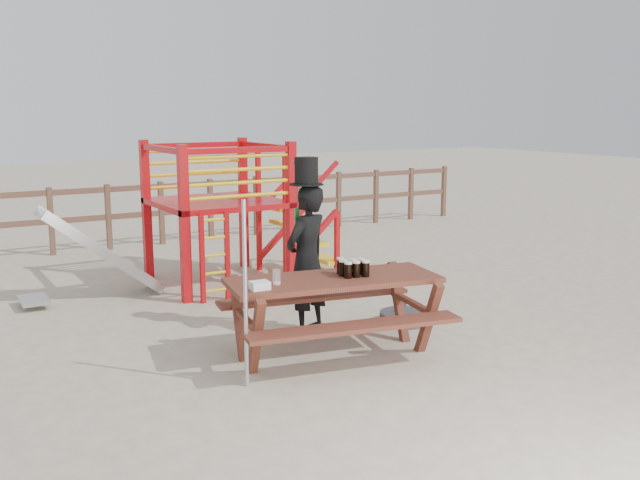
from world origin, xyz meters
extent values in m
plane|color=#BEAF93|center=(0.00, 0.00, 0.00)|extent=(60.00, 60.00, 0.00)
cube|color=brown|center=(0.00, 7.00, 1.10)|extent=(15.00, 0.06, 0.10)
cube|color=brown|center=(0.00, 7.00, 0.60)|extent=(15.00, 0.06, 0.10)
cube|color=brown|center=(-1.50, 7.00, 0.60)|extent=(0.09, 0.09, 1.20)
cube|color=brown|center=(-0.50, 7.00, 0.60)|extent=(0.09, 0.09, 1.20)
cube|color=brown|center=(0.50, 7.00, 0.60)|extent=(0.09, 0.09, 1.20)
cube|color=brown|center=(1.50, 7.00, 0.60)|extent=(0.09, 0.09, 1.20)
cube|color=brown|center=(2.50, 7.00, 0.60)|extent=(0.09, 0.09, 1.20)
cube|color=brown|center=(3.50, 7.00, 0.60)|extent=(0.09, 0.09, 1.20)
cube|color=brown|center=(4.50, 7.00, 0.60)|extent=(0.09, 0.09, 1.20)
cube|color=brown|center=(5.50, 7.00, 0.60)|extent=(0.09, 0.09, 1.20)
cube|color=brown|center=(6.50, 7.00, 0.60)|extent=(0.09, 0.09, 1.20)
cube|color=brown|center=(7.50, 7.00, 0.60)|extent=(0.09, 0.09, 1.20)
cube|color=#B60C11|center=(-0.60, 2.80, 1.05)|extent=(0.12, 0.12, 2.10)
cube|color=#B60C11|center=(1.00, 2.80, 1.05)|extent=(0.12, 0.12, 2.10)
cube|color=#B60C11|center=(-0.60, 4.40, 1.05)|extent=(0.12, 0.12, 2.10)
cube|color=#B60C11|center=(1.00, 4.40, 1.05)|extent=(0.12, 0.12, 2.10)
cube|color=#B60C11|center=(0.20, 3.60, 1.20)|extent=(1.72, 1.72, 0.08)
cube|color=#B60C11|center=(0.20, 2.80, 2.00)|extent=(1.60, 0.08, 0.08)
cube|color=#B60C11|center=(0.20, 4.40, 2.00)|extent=(1.60, 0.08, 0.08)
cube|color=#B60C11|center=(-0.60, 3.60, 2.00)|extent=(0.08, 1.60, 0.08)
cube|color=#B60C11|center=(1.00, 3.60, 2.00)|extent=(0.08, 1.60, 0.08)
cylinder|color=yellow|center=(0.20, 2.80, 1.38)|extent=(1.50, 0.05, 0.05)
cylinder|color=yellow|center=(0.20, 4.40, 1.38)|extent=(1.50, 0.05, 0.05)
cylinder|color=yellow|center=(0.20, 2.80, 1.56)|extent=(1.50, 0.05, 0.05)
cylinder|color=yellow|center=(0.20, 4.40, 1.56)|extent=(1.50, 0.05, 0.05)
cylinder|color=yellow|center=(0.20, 2.80, 1.74)|extent=(1.50, 0.05, 0.05)
cylinder|color=yellow|center=(0.20, 4.40, 1.74)|extent=(1.50, 0.05, 0.05)
cylinder|color=yellow|center=(0.20, 2.80, 1.92)|extent=(1.50, 0.05, 0.05)
cylinder|color=yellow|center=(0.20, 4.40, 1.92)|extent=(1.50, 0.05, 0.05)
cube|color=#B60C11|center=(-0.43, 2.65, 0.60)|extent=(0.06, 0.06, 1.20)
cube|color=#B60C11|center=(-0.07, 2.65, 0.60)|extent=(0.06, 0.06, 1.20)
cylinder|color=yellow|center=(-0.25, 2.65, 0.15)|extent=(0.36, 0.04, 0.04)
cylinder|color=yellow|center=(-0.25, 2.65, 0.39)|extent=(0.36, 0.04, 0.04)
cylinder|color=yellow|center=(-0.25, 2.65, 0.63)|extent=(0.36, 0.04, 0.04)
cylinder|color=yellow|center=(-0.25, 2.65, 0.87)|extent=(0.36, 0.04, 0.04)
cylinder|color=yellow|center=(-0.25, 2.65, 1.11)|extent=(0.36, 0.04, 0.04)
cube|color=yellow|center=(1.15, 3.60, 1.08)|extent=(0.30, 0.90, 0.06)
cube|color=yellow|center=(1.43, 3.60, 0.78)|extent=(0.30, 0.90, 0.06)
cube|color=yellow|center=(1.71, 3.60, 0.48)|extent=(0.30, 0.90, 0.06)
cube|color=yellow|center=(1.99, 3.60, 0.18)|extent=(0.30, 0.90, 0.06)
cube|color=#B60C11|center=(1.55, 3.15, 0.60)|extent=(0.95, 0.08, 0.86)
cube|color=#B60C11|center=(1.55, 4.05, 0.60)|extent=(0.95, 0.08, 0.86)
cube|color=silver|center=(-1.50, 3.60, 0.62)|extent=(1.53, 0.55, 1.21)
cube|color=silver|center=(-1.50, 3.33, 0.66)|extent=(1.58, 0.04, 1.28)
cube|color=silver|center=(-1.50, 3.87, 0.66)|extent=(1.58, 0.04, 1.28)
cube|color=silver|center=(-2.40, 3.60, 0.10)|extent=(0.35, 0.55, 0.05)
cube|color=brown|center=(-0.04, 0.01, 0.81)|extent=(2.29, 1.22, 0.05)
cube|color=brown|center=(-0.16, -0.57, 0.49)|extent=(2.19, 0.72, 0.04)
cube|color=brown|center=(0.07, 0.60, 0.49)|extent=(2.19, 0.72, 0.04)
cube|color=brown|center=(-0.95, 0.19, 0.39)|extent=(0.34, 1.30, 0.78)
cube|color=brown|center=(0.86, -0.16, 0.39)|extent=(0.34, 1.30, 0.78)
imported|color=black|center=(0.12, 0.85, 0.86)|extent=(0.74, 0.62, 1.71)
cube|color=#0C8932|center=(0.07, 0.97, 1.06)|extent=(0.07, 0.04, 0.40)
cylinder|color=black|center=(0.12, 0.85, 1.72)|extent=(0.39, 0.39, 0.01)
cylinder|color=black|center=(0.12, 0.85, 1.88)|extent=(0.26, 0.26, 0.30)
cube|color=white|center=(0.07, 0.97, 1.98)|extent=(0.13, 0.06, 0.03)
cylinder|color=#B2B2B7|center=(-1.18, -0.27, 0.88)|extent=(0.04, 0.04, 1.76)
cylinder|color=#343439|center=(1.30, 0.56, 0.07)|extent=(0.58, 0.58, 0.13)
cylinder|color=#343439|center=(1.30, 0.56, 0.19)|extent=(0.07, 0.07, 0.11)
cube|color=white|center=(-0.91, -0.03, 0.88)|extent=(0.19, 0.15, 0.08)
cylinder|color=black|center=(0.07, -0.09, 0.92)|extent=(0.08, 0.08, 0.15)
cylinder|color=beige|center=(0.07, -0.09, 1.00)|extent=(0.08, 0.08, 0.02)
cylinder|color=black|center=(0.16, -0.10, 0.92)|extent=(0.08, 0.08, 0.15)
cylinder|color=beige|center=(0.16, -0.10, 1.00)|extent=(0.08, 0.08, 0.02)
cylinder|color=black|center=(0.26, -0.12, 0.92)|extent=(0.08, 0.08, 0.15)
cylinder|color=beige|center=(0.26, -0.12, 1.00)|extent=(0.08, 0.08, 0.02)
cylinder|color=black|center=(0.07, 0.03, 0.92)|extent=(0.08, 0.08, 0.15)
cylinder|color=beige|center=(0.07, 0.03, 1.00)|extent=(0.08, 0.08, 0.02)
cylinder|color=black|center=(0.18, 0.00, 0.92)|extent=(0.08, 0.08, 0.15)
cylinder|color=beige|center=(0.18, 0.00, 1.00)|extent=(0.08, 0.08, 0.02)
cylinder|color=black|center=(0.28, -0.01, 0.92)|extent=(0.08, 0.08, 0.15)
cylinder|color=beige|center=(0.28, -0.01, 1.00)|extent=(0.08, 0.08, 0.02)
cylinder|color=black|center=(0.11, 0.12, 0.92)|extent=(0.08, 0.08, 0.15)
cylinder|color=beige|center=(0.11, 0.12, 1.00)|extent=(0.08, 0.08, 0.02)
cylinder|color=silver|center=(-0.68, 0.06, 0.92)|extent=(0.08, 0.08, 0.15)
cylinder|color=beige|center=(-0.68, 0.06, 0.85)|extent=(0.07, 0.07, 0.02)
camera|label=1|loc=(-3.86, -6.01, 2.55)|focal=40.00mm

